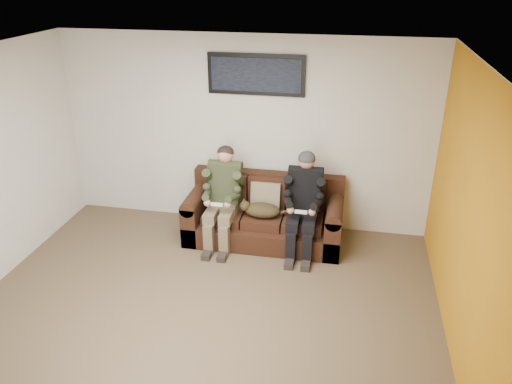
% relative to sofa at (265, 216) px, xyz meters
% --- Properties ---
extents(floor, '(5.00, 5.00, 0.00)m').
position_rel_sofa_xyz_m(floor, '(-0.37, -1.82, -0.31)').
color(floor, brown).
rests_on(floor, ground).
extents(ceiling, '(5.00, 5.00, 0.00)m').
position_rel_sofa_xyz_m(ceiling, '(-0.37, -1.82, 2.29)').
color(ceiling, silver).
rests_on(ceiling, ground).
extents(wall_back, '(5.00, 0.00, 5.00)m').
position_rel_sofa_xyz_m(wall_back, '(-0.37, 0.43, 0.99)').
color(wall_back, beige).
rests_on(wall_back, ground).
extents(wall_right, '(0.00, 4.50, 4.50)m').
position_rel_sofa_xyz_m(wall_right, '(2.13, -1.82, 0.99)').
color(wall_right, beige).
rests_on(wall_right, ground).
extents(accent_wall_right, '(0.00, 4.50, 4.50)m').
position_rel_sofa_xyz_m(accent_wall_right, '(2.12, -1.82, 0.99)').
color(accent_wall_right, '#C27D13').
rests_on(accent_wall_right, ground).
extents(sofa, '(2.03, 0.88, 0.83)m').
position_rel_sofa_xyz_m(sofa, '(0.00, 0.00, 0.00)').
color(sofa, black).
rests_on(sofa, ground).
extents(throw_pillow, '(0.39, 0.19, 0.38)m').
position_rel_sofa_xyz_m(throw_pillow, '(-0.00, 0.04, 0.28)').
color(throw_pillow, '#7E7352').
rests_on(throw_pillow, sofa).
extents(throw_blanket, '(0.42, 0.20, 0.07)m').
position_rel_sofa_xyz_m(throw_blanket, '(-0.61, 0.26, 0.52)').
color(throw_blanket, '#C6B992').
rests_on(throw_blanket, sofa).
extents(person_left, '(0.51, 0.87, 1.26)m').
position_rel_sofa_xyz_m(person_left, '(-0.52, -0.17, 0.39)').
color(person_left, brown).
rests_on(person_left, sofa).
extents(person_right, '(0.51, 0.86, 1.27)m').
position_rel_sofa_xyz_m(person_right, '(0.52, -0.17, 0.39)').
color(person_right, black).
rests_on(person_right, sofa).
extents(cat, '(0.66, 0.26, 0.24)m').
position_rel_sofa_xyz_m(cat, '(-0.02, -0.21, 0.19)').
color(cat, '#49391C').
rests_on(cat, sofa).
extents(framed_poster, '(1.25, 0.05, 0.52)m').
position_rel_sofa_xyz_m(framed_poster, '(-0.20, 0.39, 1.79)').
color(framed_poster, black).
rests_on(framed_poster, wall_back).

